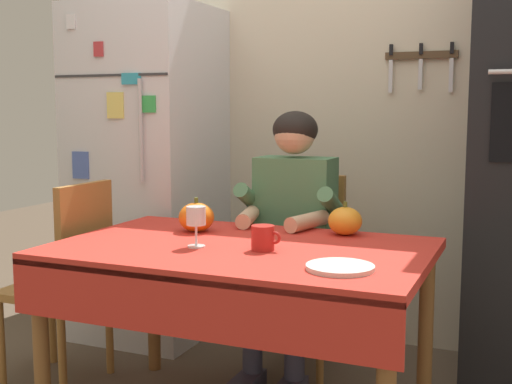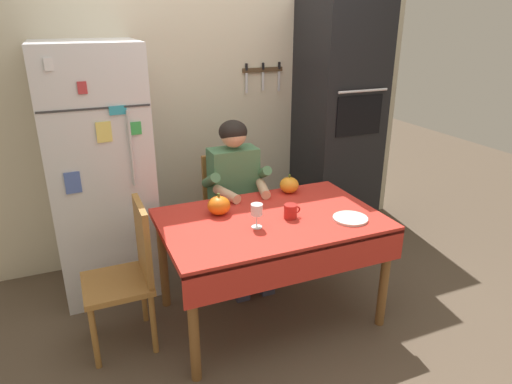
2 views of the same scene
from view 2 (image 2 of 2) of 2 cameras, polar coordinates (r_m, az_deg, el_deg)
name	(u,v)px [view 2 (image 2 of 2)]	position (r m, az deg, el deg)	size (l,w,h in m)	color
ground_plane	(276,322)	(3.22, 2.48, -15.97)	(10.00, 10.00, 0.00)	brown
back_wall_assembly	(215,99)	(3.89, -5.23, 11.62)	(3.70, 0.13, 2.60)	beige
refrigerator	(100,173)	(3.43, -18.98, 2.32)	(0.68, 0.71, 1.80)	silver
wall_oven	(337,126)	(4.06, 10.18, 8.16)	(0.60, 0.64, 2.10)	black
dining_table	(272,231)	(2.93, 2.04, -4.87)	(1.40, 0.90, 0.74)	brown
chair_behind_person	(229,207)	(3.66, -3.43, -1.89)	(0.40, 0.40, 0.93)	#9E6B33
seated_person	(237,188)	(3.41, -2.43, 0.45)	(0.47, 0.55, 1.25)	#38384C
chair_left_side	(129,270)	(2.89, -15.68, -9.39)	(0.40, 0.40, 0.93)	#9E6B33
coffee_mug	(291,211)	(2.90, 4.39, -2.44)	(0.11, 0.09, 0.09)	#B2231E
wine_glass	(257,211)	(2.74, 0.09, -2.38)	(0.07, 0.07, 0.15)	white
pumpkin_large	(289,185)	(3.31, 4.19, 0.90)	(0.14, 0.14, 0.14)	orange
pumpkin_medium	(219,205)	(2.95, -4.69, -1.69)	(0.15, 0.15, 0.14)	orange
serving_tray	(350,219)	(2.94, 11.77, -3.29)	(0.22, 0.22, 0.02)	silver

